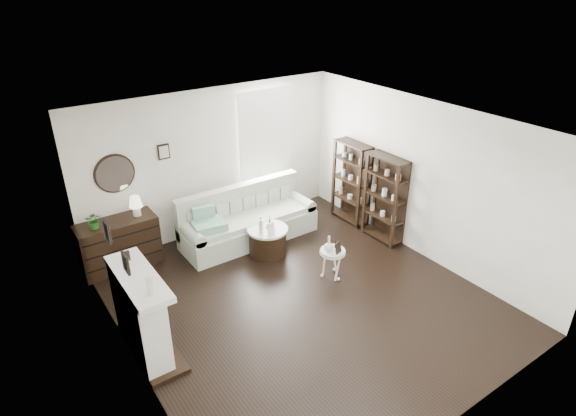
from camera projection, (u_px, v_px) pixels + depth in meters
room at (248, 143)px, 8.97m from camera, size 5.50×5.50×5.50m
fireplace at (141, 317)px, 6.12m from camera, size 0.50×1.40×1.84m
shelf_unit_far at (351, 182)px, 9.30m from camera, size 0.30×0.80×1.60m
shelf_unit_near at (385, 199)px, 8.64m from camera, size 0.30×0.80×1.60m
sofa at (247, 222)px, 8.85m from camera, size 2.50×0.87×0.97m
quilt at (209, 225)px, 8.23m from camera, size 0.61×0.52×0.14m
suitcase at (302, 215)px, 9.42m from camera, size 0.55×0.26×0.35m
dresser at (119, 244)px, 7.96m from camera, size 1.27×0.54×0.85m
table_lamp at (136, 206)px, 7.88m from camera, size 0.23×0.23×0.35m
potted_plant at (94, 220)px, 7.51m from camera, size 0.32×0.30×0.29m
drum_table at (268, 241)px, 8.40m from camera, size 0.71×0.71×0.49m
pedestal_table at (333, 252)px, 7.67m from camera, size 0.41×0.41×0.50m
eiffel_drum at (270, 221)px, 8.32m from camera, size 0.12×0.12×0.20m
bottle_drum at (261, 225)px, 8.07m from camera, size 0.07×0.07×0.32m
card_frame_drum at (271, 228)px, 8.09m from camera, size 0.15×0.06×0.19m
eiffel_ped at (336, 243)px, 7.67m from camera, size 0.10×0.10×0.17m
flask_ped at (329, 244)px, 7.56m from camera, size 0.15×0.15×0.27m
card_frame_ped at (338, 248)px, 7.54m from camera, size 0.14×0.09×0.18m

